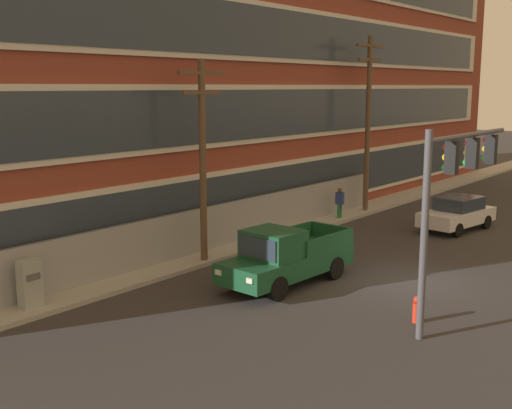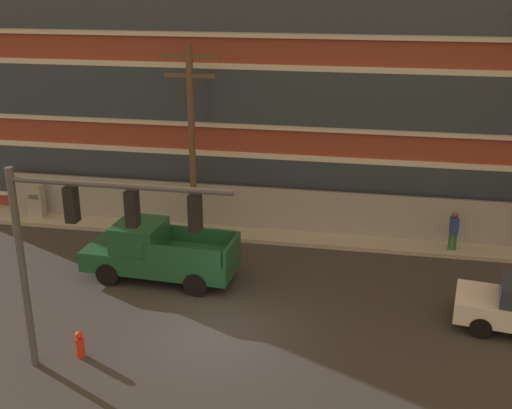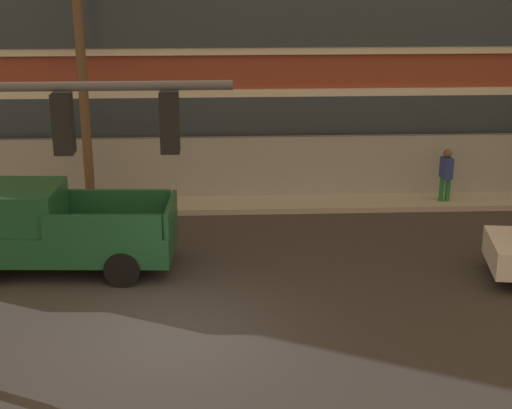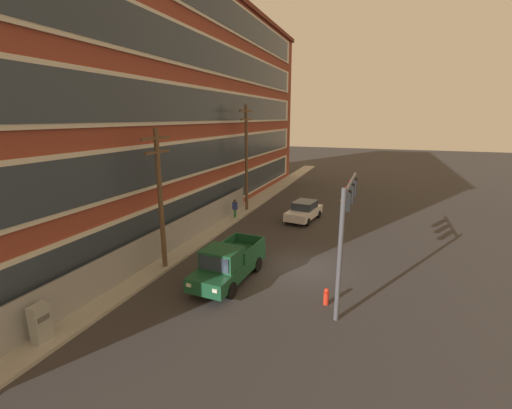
{
  "view_description": "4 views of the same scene",
  "coord_description": "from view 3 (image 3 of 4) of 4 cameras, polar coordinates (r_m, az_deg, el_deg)",
  "views": [
    {
      "loc": [
        -19.99,
        -9.15,
        6.65
      ],
      "look_at": [
        -3.4,
        4.15,
        2.73
      ],
      "focal_mm": 45.0,
      "sensor_mm": 36.0,
      "label": 1
    },
    {
      "loc": [
        4.15,
        -15.94,
        10.03
      ],
      "look_at": [
        0.34,
        3.83,
        2.74
      ],
      "focal_mm": 45.0,
      "sensor_mm": 36.0,
      "label": 2
    },
    {
      "loc": [
        0.85,
        -13.78,
        7.3
      ],
      "look_at": [
        1.55,
        1.67,
        2.05
      ],
      "focal_mm": 55.0,
      "sensor_mm": 36.0,
      "label": 3
    },
    {
      "loc": [
        -17.53,
        -3.63,
        8.15
      ],
      "look_at": [
        0.16,
        2.86,
        3.34
      ],
      "focal_mm": 24.0,
      "sensor_mm": 36.0,
      "label": 4
    }
  ],
  "objects": [
    {
      "name": "ground_plane",
      "position": [
        15.62,
        -5.5,
        -9.2
      ],
      "size": [
        160.0,
        160.0,
        0.0
      ],
      "primitive_type": "plane",
      "color": "#333030"
    },
    {
      "name": "sidewalk_building_side",
      "position": [
        22.68,
        -4.63,
        0.14
      ],
      "size": [
        80.0,
        1.8,
        0.16
      ],
      "primitive_type": "cube",
      "color": "#9E9B93",
      "rests_on": "ground"
    },
    {
      "name": "chain_link_fence",
      "position": [
        22.77,
        -5.3,
        2.59
      ],
      "size": [
        22.36,
        0.06,
        1.95
      ],
      "color": "gray",
      "rests_on": "ground"
    },
    {
      "name": "pickup_truck_dark_green",
      "position": [
        18.54,
        -14.47,
        -1.89
      ],
      "size": [
        5.37,
        2.23,
        2.01
      ],
      "color": "#194C2D",
      "rests_on": "ground"
    },
    {
      "name": "utility_pole_near_corner",
      "position": [
        21.47,
        -12.6,
        10.11
      ],
      "size": [
        2.31,
        0.26,
        7.63
      ],
      "color": "brown",
      "rests_on": "ground"
    },
    {
      "name": "pedestrian_near_cabinet",
      "position": [
        22.91,
        13.65,
        2.19
      ],
      "size": [
        0.32,
        0.44,
        1.69
      ],
      "color": "#236B38",
      "rests_on": "ground"
    }
  ]
}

